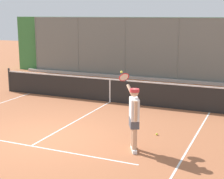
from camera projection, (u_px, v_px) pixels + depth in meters
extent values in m
plane|color=#A8603D|center=(46.00, 138.00, 10.10)|extent=(60.00, 60.00, 0.00)
cube|color=white|center=(31.00, 146.00, 9.47)|extent=(6.14, 0.05, 0.01)
cube|color=white|center=(180.00, 163.00, 8.37)|extent=(0.05, 9.62, 0.01)
cube|color=white|center=(78.00, 119.00, 11.84)|extent=(0.05, 5.29, 0.01)
cylinder|color=slate|center=(178.00, 50.00, 18.12)|extent=(0.07, 0.07, 3.32)
cylinder|color=slate|center=(125.00, 48.00, 19.26)|extent=(0.07, 0.07, 3.32)
cylinder|color=slate|center=(78.00, 46.00, 20.40)|extent=(0.07, 0.07, 3.32)
cylinder|color=slate|center=(36.00, 44.00, 21.54)|extent=(0.07, 0.07, 3.32)
cylinder|color=slate|center=(151.00, 18.00, 18.35)|extent=(14.65, 0.05, 0.05)
cube|color=slate|center=(151.00, 49.00, 18.69)|extent=(14.65, 0.02, 3.32)
cube|color=#387A3D|center=(154.00, 48.00, 19.27)|extent=(17.65, 0.90, 3.32)
cube|color=#ADADA8|center=(149.00, 79.00, 18.86)|extent=(15.65, 0.18, 0.15)
cylinder|color=#2D2D2D|center=(9.00, 80.00, 16.06)|extent=(0.09, 0.09, 1.07)
cube|color=black|center=(110.00, 91.00, 14.12)|extent=(10.00, 0.02, 0.91)
cube|color=white|center=(110.00, 79.00, 14.02)|extent=(10.00, 0.04, 0.05)
cube|color=white|center=(110.00, 91.00, 14.12)|extent=(0.05, 0.04, 0.91)
cube|color=silver|center=(134.00, 151.00, 9.01)|extent=(0.22, 0.28, 0.09)
cylinder|color=tan|center=(135.00, 135.00, 8.92)|extent=(0.13, 0.13, 0.76)
cube|color=silver|center=(133.00, 147.00, 9.26)|extent=(0.22, 0.28, 0.09)
cylinder|color=tan|center=(133.00, 132.00, 9.17)|extent=(0.13, 0.13, 0.76)
cube|color=#474C56|center=(134.00, 122.00, 8.98)|extent=(0.38, 0.46, 0.26)
cube|color=white|center=(134.00, 109.00, 8.91)|extent=(0.40, 0.51, 0.55)
cylinder|color=tan|center=(136.00, 111.00, 8.62)|extent=(0.08, 0.08, 0.51)
cylinder|color=tan|center=(130.00, 90.00, 9.26)|extent=(0.32, 0.32, 0.29)
sphere|color=tan|center=(134.00, 93.00, 8.82)|extent=(0.21, 0.21, 0.21)
cylinder|color=red|center=(134.00, 90.00, 8.81)|extent=(0.33, 0.33, 0.08)
cube|color=red|center=(134.00, 91.00, 8.93)|extent=(0.25, 0.25, 0.02)
cylinder|color=black|center=(127.00, 83.00, 9.44)|extent=(0.14, 0.14, 0.13)
torus|color=red|center=(124.00, 77.00, 9.59)|extent=(0.34, 0.34, 0.26)
cylinder|color=silver|center=(124.00, 77.00, 9.59)|extent=(0.27, 0.27, 0.21)
sphere|color=#D6E042|center=(121.00, 72.00, 9.72)|extent=(0.07, 0.07, 0.07)
sphere|color=#C1D138|center=(157.00, 134.00, 10.30)|extent=(0.07, 0.07, 0.07)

